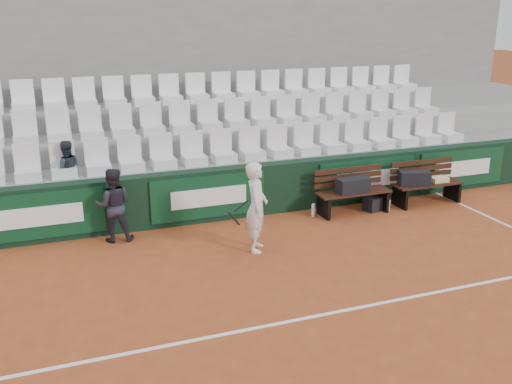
% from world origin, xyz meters
% --- Properties ---
extents(ground, '(80.00, 80.00, 0.00)m').
position_xyz_m(ground, '(0.00, 0.00, 0.00)').
color(ground, '#9C4723').
rests_on(ground, ground).
extents(court_baseline, '(18.00, 0.06, 0.01)m').
position_xyz_m(court_baseline, '(0.00, 0.00, 0.00)').
color(court_baseline, white).
rests_on(court_baseline, ground).
extents(back_barrier, '(18.00, 0.34, 1.00)m').
position_xyz_m(back_barrier, '(0.07, 3.99, 0.50)').
color(back_barrier, black).
rests_on(back_barrier, ground).
extents(grandstand_tier_front, '(18.00, 0.95, 1.00)m').
position_xyz_m(grandstand_tier_front, '(0.00, 4.62, 0.50)').
color(grandstand_tier_front, gray).
rests_on(grandstand_tier_front, ground).
extents(grandstand_tier_mid, '(18.00, 0.95, 1.45)m').
position_xyz_m(grandstand_tier_mid, '(0.00, 5.58, 0.72)').
color(grandstand_tier_mid, gray).
rests_on(grandstand_tier_mid, ground).
extents(grandstand_tier_back, '(18.00, 0.95, 1.90)m').
position_xyz_m(grandstand_tier_back, '(0.00, 6.53, 0.95)').
color(grandstand_tier_back, gray).
rests_on(grandstand_tier_back, ground).
extents(grandstand_rear_wall, '(18.00, 0.30, 4.40)m').
position_xyz_m(grandstand_rear_wall, '(0.00, 7.15, 2.20)').
color(grandstand_rear_wall, gray).
rests_on(grandstand_rear_wall, ground).
extents(seat_row_front, '(11.90, 0.44, 0.63)m').
position_xyz_m(seat_row_front, '(0.00, 4.45, 1.31)').
color(seat_row_front, silver).
rests_on(seat_row_front, grandstand_tier_front).
extents(seat_row_mid, '(11.90, 0.44, 0.63)m').
position_xyz_m(seat_row_mid, '(0.00, 5.40, 1.77)').
color(seat_row_mid, silver).
rests_on(seat_row_mid, grandstand_tier_mid).
extents(seat_row_back, '(11.90, 0.44, 0.63)m').
position_xyz_m(seat_row_back, '(0.00, 6.35, 2.21)').
color(seat_row_back, white).
rests_on(seat_row_back, grandstand_tier_back).
extents(bench_left, '(1.50, 0.56, 0.45)m').
position_xyz_m(bench_left, '(2.63, 3.37, 0.23)').
color(bench_left, '#381A10').
rests_on(bench_left, ground).
extents(bench_right, '(1.50, 0.56, 0.45)m').
position_xyz_m(bench_right, '(4.35, 3.35, 0.23)').
color(bench_right, '#33190F').
rests_on(bench_right, ground).
extents(sports_bag_left, '(0.67, 0.32, 0.28)m').
position_xyz_m(sports_bag_left, '(2.59, 3.34, 0.59)').
color(sports_bag_left, black).
rests_on(sports_bag_left, bench_left).
extents(sports_bag_right, '(0.67, 0.46, 0.28)m').
position_xyz_m(sports_bag_right, '(4.00, 3.33, 0.59)').
color(sports_bag_right, black).
rests_on(sports_bag_right, bench_right).
extents(towel, '(0.36, 0.26, 0.10)m').
position_xyz_m(towel, '(4.62, 3.35, 0.50)').
color(towel, beige).
rests_on(towel, bench_right).
extents(sports_bag_ground, '(0.51, 0.38, 0.28)m').
position_xyz_m(sports_bag_ground, '(3.14, 3.38, 0.14)').
color(sports_bag_ground, black).
rests_on(sports_bag_ground, ground).
extents(water_bottle_near, '(0.07, 0.07, 0.26)m').
position_xyz_m(water_bottle_near, '(1.80, 3.46, 0.13)').
color(water_bottle_near, silver).
rests_on(water_bottle_near, ground).
extents(water_bottle_far, '(0.06, 0.06, 0.23)m').
position_xyz_m(water_bottle_far, '(3.36, 3.23, 0.11)').
color(water_bottle_far, silver).
rests_on(water_bottle_far, ground).
extents(tennis_player, '(0.77, 0.65, 1.52)m').
position_xyz_m(tennis_player, '(0.19, 2.34, 0.76)').
color(tennis_player, white).
rests_on(tennis_player, ground).
extents(ball_kid, '(0.69, 0.57, 1.31)m').
position_xyz_m(ball_kid, '(-1.98, 3.57, 0.65)').
color(ball_kid, '#212129').
rests_on(ball_kid, ground).
extents(spectator_c, '(0.57, 0.46, 1.09)m').
position_xyz_m(spectator_c, '(-2.65, 4.50, 1.55)').
color(spectator_c, '#202731').
rests_on(spectator_c, grandstand_tier_front).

